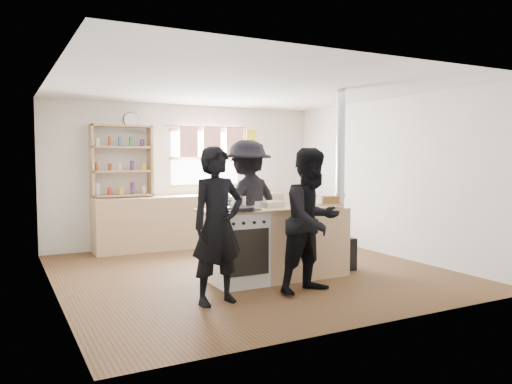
{
  "coord_description": "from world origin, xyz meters",
  "views": [
    {
      "loc": [
        -3.07,
        -6.04,
        1.57
      ],
      "look_at": [
        0.04,
        -0.1,
        1.1
      ],
      "focal_mm": 35.0,
      "sensor_mm": 36.0,
      "label": 1
    }
  ],
  "objects_px": {
    "thermos": "(249,184)",
    "person_near_right": "(312,221)",
    "stockpot_counter": "(306,198)",
    "cooking_island": "(279,243)",
    "stockpot_stove": "(238,202)",
    "flue_heater": "(340,222)",
    "skillet_greens": "(241,209)",
    "roast_tray": "(270,204)",
    "bread_board": "(330,201)",
    "person_near_left": "(218,226)",
    "person_far": "(247,203)"
  },
  "relations": [
    {
      "from": "person_near_left",
      "to": "flue_heater",
      "type": "bearing_deg",
      "value": 9.65
    },
    {
      "from": "stockpot_stove",
      "to": "flue_heater",
      "type": "distance_m",
      "value": 1.59
    },
    {
      "from": "skillet_greens",
      "to": "person_near_left",
      "type": "height_order",
      "value": "person_near_left"
    },
    {
      "from": "cooking_island",
      "to": "roast_tray",
      "type": "relative_size",
      "value": 5.44
    },
    {
      "from": "flue_heater",
      "to": "person_near_right",
      "type": "bearing_deg",
      "value": -141.26
    },
    {
      "from": "roast_tray",
      "to": "stockpot_stove",
      "type": "xyz_separation_m",
      "value": [
        -0.42,
        0.07,
        0.03
      ]
    },
    {
      "from": "roast_tray",
      "to": "person_near_right",
      "type": "distance_m",
      "value": 0.81
    },
    {
      "from": "person_near_left",
      "to": "person_near_right",
      "type": "height_order",
      "value": "person_near_left"
    },
    {
      "from": "thermos",
      "to": "person_near_right",
      "type": "relative_size",
      "value": 0.2
    },
    {
      "from": "stockpot_counter",
      "to": "cooking_island",
      "type": "bearing_deg",
      "value": -169.05
    },
    {
      "from": "bread_board",
      "to": "person_far",
      "type": "bearing_deg",
      "value": 126.79
    },
    {
      "from": "cooking_island",
      "to": "flue_heater",
      "type": "relative_size",
      "value": 0.79
    },
    {
      "from": "stockpot_counter",
      "to": "flue_heater",
      "type": "height_order",
      "value": "flue_heater"
    },
    {
      "from": "flue_heater",
      "to": "person_far",
      "type": "distance_m",
      "value": 1.34
    },
    {
      "from": "thermos",
      "to": "person_near_right",
      "type": "height_order",
      "value": "person_near_right"
    },
    {
      "from": "person_near_left",
      "to": "person_far",
      "type": "distance_m",
      "value": 1.91
    },
    {
      "from": "stockpot_stove",
      "to": "flue_heater",
      "type": "relative_size",
      "value": 0.08
    },
    {
      "from": "stockpot_stove",
      "to": "person_near_right",
      "type": "height_order",
      "value": "person_near_right"
    },
    {
      "from": "thermos",
      "to": "stockpot_counter",
      "type": "bearing_deg",
      "value": -100.4
    },
    {
      "from": "flue_heater",
      "to": "person_far",
      "type": "height_order",
      "value": "flue_heater"
    },
    {
      "from": "person_near_right",
      "to": "person_near_left",
      "type": "bearing_deg",
      "value": 164.12
    },
    {
      "from": "stockpot_counter",
      "to": "flue_heater",
      "type": "distance_m",
      "value": 0.66
    },
    {
      "from": "cooking_island",
      "to": "person_near_left",
      "type": "bearing_deg",
      "value": -150.99
    },
    {
      "from": "cooking_island",
      "to": "roast_tray",
      "type": "distance_m",
      "value": 0.52
    },
    {
      "from": "bread_board",
      "to": "cooking_island",
      "type": "bearing_deg",
      "value": 174.2
    },
    {
      "from": "thermos",
      "to": "person_far",
      "type": "height_order",
      "value": "person_far"
    },
    {
      "from": "person_near_right",
      "to": "cooking_island",
      "type": "bearing_deg",
      "value": 80.34
    },
    {
      "from": "skillet_greens",
      "to": "person_near_left",
      "type": "relative_size",
      "value": 0.28
    },
    {
      "from": "roast_tray",
      "to": "bread_board",
      "type": "distance_m",
      "value": 0.86
    },
    {
      "from": "roast_tray",
      "to": "person_near_left",
      "type": "relative_size",
      "value": 0.22
    },
    {
      "from": "thermos",
      "to": "skillet_greens",
      "type": "xyz_separation_m",
      "value": [
        -1.61,
        -2.96,
        -0.11
      ]
    },
    {
      "from": "stockpot_stove",
      "to": "bread_board",
      "type": "height_order",
      "value": "stockpot_stove"
    },
    {
      "from": "thermos",
      "to": "roast_tray",
      "type": "bearing_deg",
      "value": -111.49
    },
    {
      "from": "person_far",
      "to": "roast_tray",
      "type": "bearing_deg",
      "value": 64.6
    },
    {
      "from": "person_near_left",
      "to": "bread_board",
      "type": "bearing_deg",
      "value": 7.94
    },
    {
      "from": "skillet_greens",
      "to": "flue_heater",
      "type": "distance_m",
      "value": 1.71
    },
    {
      "from": "flue_heater",
      "to": "person_near_right",
      "type": "relative_size",
      "value": 1.49
    },
    {
      "from": "thermos",
      "to": "person_near_left",
      "type": "bearing_deg",
      "value": -121.64
    },
    {
      "from": "bread_board",
      "to": "skillet_greens",
      "type": "bearing_deg",
      "value": -175.17
    },
    {
      "from": "person_near_right",
      "to": "stockpot_counter",
      "type": "bearing_deg",
      "value": 50.04
    },
    {
      "from": "cooking_island",
      "to": "skillet_greens",
      "type": "height_order",
      "value": "skillet_greens"
    },
    {
      "from": "roast_tray",
      "to": "person_far",
      "type": "bearing_deg",
      "value": 82.99
    },
    {
      "from": "flue_heater",
      "to": "person_far",
      "type": "bearing_deg",
      "value": 140.54
    },
    {
      "from": "thermos",
      "to": "bread_board",
      "type": "xyz_separation_m",
      "value": [
        -0.22,
        -2.85,
        -0.09
      ]
    },
    {
      "from": "person_far",
      "to": "person_near_left",
      "type": "bearing_deg",
      "value": 35.33
    },
    {
      "from": "stockpot_counter",
      "to": "person_near_left",
      "type": "bearing_deg",
      "value": -155.85
    },
    {
      "from": "skillet_greens",
      "to": "person_near_right",
      "type": "xyz_separation_m",
      "value": [
        0.66,
        -0.53,
        -0.12
      ]
    },
    {
      "from": "flue_heater",
      "to": "skillet_greens",
      "type": "bearing_deg",
      "value": -170.81
    },
    {
      "from": "stockpot_stove",
      "to": "person_near_right",
      "type": "bearing_deg",
      "value": -57.6
    },
    {
      "from": "skillet_greens",
      "to": "roast_tray",
      "type": "relative_size",
      "value": 1.3
    }
  ]
}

